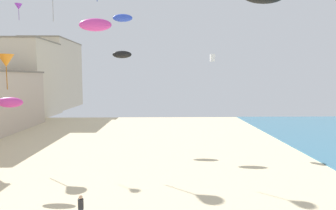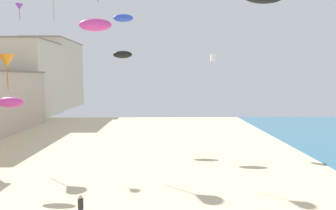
% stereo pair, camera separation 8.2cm
% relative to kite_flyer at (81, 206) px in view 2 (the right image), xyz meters
% --- Properties ---
extents(boardwalk_hotel_far, '(13.08, 14.24, 16.93)m').
position_rel_kite_flyer_xyz_m(boardwalk_hotel_far, '(-26.48, 49.05, 7.55)').
color(boardwalk_hotel_far, beige).
rests_on(boardwalk_hotel_far, ground).
extents(boardwalk_hotel_distant, '(10.84, 20.77, 19.29)m').
position_rel_kite_flyer_xyz_m(boardwalk_hotel_distant, '(-26.48, 68.69, 8.73)').
color(boardwalk_hotel_distant, beige).
rests_on(boardwalk_hotel_distant, ground).
extents(kite_flyer, '(0.34, 0.34, 1.64)m').
position_rel_kite_flyer_xyz_m(kite_flyer, '(0.00, 0.00, 0.00)').
color(kite_flyer, '#383D4C').
rests_on(kite_flyer, ground).
extents(kite_magenta_parafoil, '(2.07, 0.57, 0.80)m').
position_rel_kite_flyer_xyz_m(kite_magenta_parafoil, '(0.75, 1.72, 11.17)').
color(kite_magenta_parafoil, '#DB3D9E').
extents(kite_white_box, '(0.56, 0.56, 0.88)m').
position_rel_kite_flyer_xyz_m(kite_white_box, '(11.34, 20.25, 10.32)').
color(kite_white_box, white).
extents(kite_magenta_parafoil_3, '(2.24, 0.62, 0.87)m').
position_rel_kite_flyer_xyz_m(kite_magenta_parafoil_3, '(-7.78, 7.31, 5.77)').
color(kite_magenta_parafoil_3, '#DB3D9E').
extents(kite_blue_parafoil, '(2.69, 0.75, 1.05)m').
position_rel_kite_flyer_xyz_m(kite_blue_parafoil, '(-0.42, 23.57, 15.90)').
color(kite_blue_parafoil, blue).
extents(kite_orange_delta, '(1.61, 1.61, 3.65)m').
position_rel_kite_flyer_xyz_m(kite_orange_delta, '(-11.16, 13.51, 9.56)').
color(kite_orange_delta, orange).
extents(kite_purple_delta, '(0.83, 0.83, 1.88)m').
position_rel_kite_flyer_xyz_m(kite_purple_delta, '(-11.86, 18.23, 16.10)').
color(kite_purple_delta, purple).
extents(kite_black_parafoil_2, '(2.55, 0.71, 0.99)m').
position_rel_kite_flyer_xyz_m(kite_black_parafoil_2, '(-0.40, 22.33, 10.89)').
color(kite_black_parafoil_2, black).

